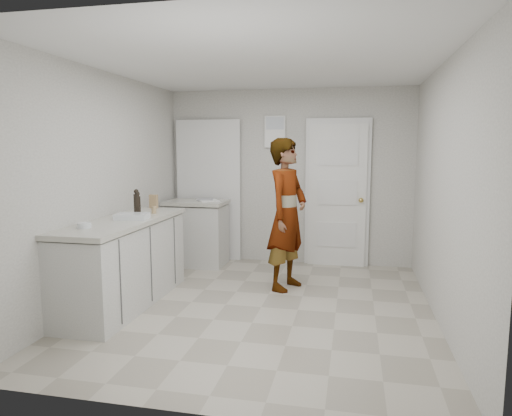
% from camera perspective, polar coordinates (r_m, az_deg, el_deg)
% --- Properties ---
extents(ground, '(4.00, 4.00, 0.00)m').
position_cam_1_polar(ground, '(4.93, 0.66, -12.28)').
color(ground, gray).
rests_on(ground, ground).
extents(room_shell, '(4.00, 4.00, 4.00)m').
position_cam_1_polar(room_shell, '(6.62, 2.53, 1.93)').
color(room_shell, '#A2A099').
rests_on(room_shell, ground).
extents(main_counter, '(0.64, 1.96, 0.93)m').
position_cam_1_polar(main_counter, '(5.10, -16.09, -6.88)').
color(main_counter, silver).
rests_on(main_counter, ground).
extents(side_counter, '(0.84, 0.61, 0.93)m').
position_cam_1_polar(side_counter, '(6.59, -7.37, -3.39)').
color(side_counter, silver).
rests_on(side_counter, ground).
extents(person, '(0.62, 0.76, 1.79)m').
position_cam_1_polar(person, '(5.38, 3.90, -0.80)').
color(person, silver).
rests_on(person, ground).
extents(cake_mix_box, '(0.11, 0.06, 0.17)m').
position_cam_1_polar(cake_mix_box, '(5.82, -12.68, 0.81)').
color(cake_mix_box, '#96754B').
rests_on(cake_mix_box, main_counter).
extents(spice_jar, '(0.05, 0.05, 0.08)m').
position_cam_1_polar(spice_jar, '(5.34, -12.64, -0.24)').
color(spice_jar, tan).
rests_on(spice_jar, main_counter).
extents(oil_cruet_a, '(0.07, 0.07, 0.26)m').
position_cam_1_polar(oil_cruet_a, '(5.30, -14.58, 0.55)').
color(oil_cruet_a, black).
rests_on(oil_cruet_a, main_counter).
extents(oil_cruet_b, '(0.06, 0.06, 0.29)m').
position_cam_1_polar(oil_cruet_b, '(5.29, -14.71, 0.68)').
color(oil_cruet_b, black).
rests_on(oil_cruet_b, main_counter).
extents(baking_dish, '(0.37, 0.29, 0.06)m').
position_cam_1_polar(baking_dish, '(4.99, -15.23, -1.03)').
color(baking_dish, silver).
rests_on(baking_dish, main_counter).
extents(egg_bowl, '(0.13, 0.13, 0.05)m').
position_cam_1_polar(egg_bowl, '(4.58, -20.68, -2.04)').
color(egg_bowl, silver).
rests_on(egg_bowl, main_counter).
extents(papers, '(0.40, 0.42, 0.01)m').
position_cam_1_polar(papers, '(6.52, -6.03, 0.97)').
color(papers, white).
rests_on(papers, side_counter).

